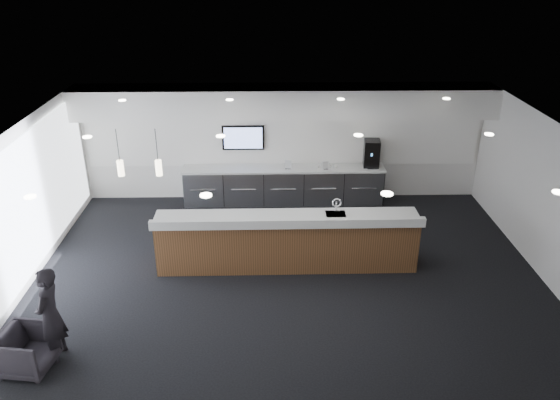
{
  "coord_description": "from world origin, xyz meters",
  "views": [
    {
      "loc": [
        -0.36,
        -9.07,
        5.93
      ],
      "look_at": [
        -0.14,
        1.3,
        1.14
      ],
      "focal_mm": 35.0,
      "sensor_mm": 36.0,
      "label": 1
    }
  ],
  "objects_px": {
    "coffee_machine": "(372,153)",
    "armchair": "(27,350)",
    "service_counter": "(287,241)",
    "lounge_guest": "(50,315)"
  },
  "relations": [
    {
      "from": "armchair",
      "to": "lounge_guest",
      "type": "relative_size",
      "value": 0.48
    },
    {
      "from": "coffee_machine",
      "to": "armchair",
      "type": "distance_m",
      "value": 8.82
    },
    {
      "from": "lounge_guest",
      "to": "armchair",
      "type": "bearing_deg",
      "value": -49.82
    },
    {
      "from": "service_counter",
      "to": "coffee_machine",
      "type": "relative_size",
      "value": 7.82
    },
    {
      "from": "armchair",
      "to": "service_counter",
      "type": "bearing_deg",
      "value": -46.05
    },
    {
      "from": "coffee_machine",
      "to": "armchair",
      "type": "height_order",
      "value": "coffee_machine"
    },
    {
      "from": "lounge_guest",
      "to": "service_counter",
      "type": "bearing_deg",
      "value": 128.12
    },
    {
      "from": "coffee_machine",
      "to": "lounge_guest",
      "type": "distance_m",
      "value": 8.36
    },
    {
      "from": "service_counter",
      "to": "armchair",
      "type": "relative_size",
      "value": 6.87
    },
    {
      "from": "armchair",
      "to": "lounge_guest",
      "type": "bearing_deg",
      "value": -44.17
    }
  ]
}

